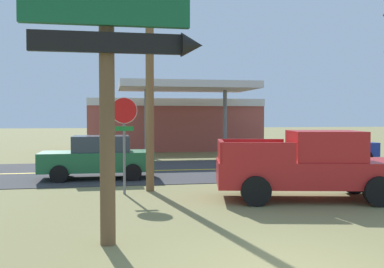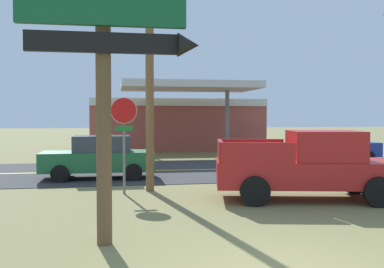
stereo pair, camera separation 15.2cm
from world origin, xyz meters
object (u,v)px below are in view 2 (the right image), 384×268
utility_pole (150,49)px  pickup_red_parked_on_lawn (310,166)px  car_blue_near_lane (335,146)px  stop_sign (124,128)px  gas_station (176,123)px  car_green_mid_lane (99,157)px

utility_pole → pickup_red_parked_on_lawn: bearing=-27.4°
utility_pole → car_blue_near_lane: (10.11, 7.10, -3.65)m
stop_sign → gas_station: bearing=77.4°
utility_pole → gas_station: 18.26m
gas_station → car_green_mid_lane: (-4.96, -14.68, -1.11)m
stop_sign → pickup_red_parked_on_lawn: size_ratio=0.54×
gas_station → car_green_mid_lane: 15.54m
stop_sign → car_blue_near_lane: stop_sign is taller
pickup_red_parked_on_lawn → car_green_mid_lane: size_ratio=1.31×
stop_sign → car_blue_near_lane: size_ratio=0.70×
pickup_red_parked_on_lawn → car_blue_near_lane: (5.73, 9.37, -0.13)m
car_blue_near_lane → car_green_mid_lane: 12.47m
stop_sign → utility_pole: bearing=28.7°
stop_sign → pickup_red_parked_on_lawn: (5.20, -1.82, -1.06)m
utility_pole → car_green_mid_lane: utility_pole is taller
utility_pole → gas_station: (3.26, 17.78, -2.54)m
gas_station → car_blue_near_lane: 12.74m
stop_sign → car_blue_near_lane: (10.94, 7.55, -1.20)m
gas_station → car_green_mid_lane: size_ratio=2.86×
gas_station → car_blue_near_lane: (6.85, -10.68, -1.11)m
car_blue_near_lane → car_green_mid_lane: same height
gas_station → car_green_mid_lane: bearing=-108.7°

